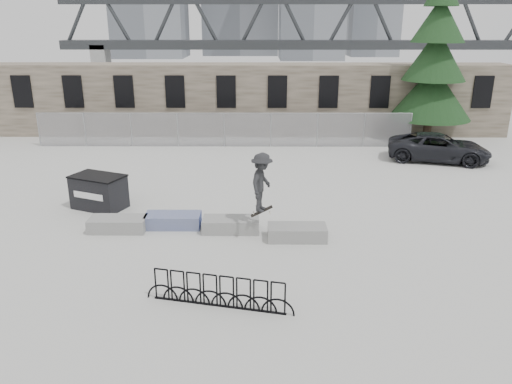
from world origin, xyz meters
TOP-DOWN VIEW (x-y plane):
  - ground at (0.00, 0.00)m, footprint 120.00×120.00m
  - stone_wall at (0.00, 16.24)m, footprint 36.00×2.58m
  - chainlink_fence at (-0.00, 12.50)m, footprint 22.06×0.06m
  - planter_far_left at (-2.97, -0.13)m, footprint 2.00×0.90m
  - planter_center_left at (-1.06, 0.24)m, footprint 2.00×0.90m
  - planter_center_right at (1.07, -0.15)m, footprint 2.00×0.90m
  - planter_offset at (3.37, -0.83)m, footprint 2.00×0.90m
  - dumpster at (-4.30, 2.16)m, footprint 2.38×1.96m
  - bike_rack at (1.02, -5.11)m, footprint 3.95×0.94m
  - spruce_tree at (12.55, 14.20)m, footprint 4.88×4.88m
  - truss_bridge at (10.00, 55.00)m, footprint 70.00×3.00m
  - suv at (11.63, 9.37)m, footprint 5.70×3.74m
  - skateboarder at (2.16, -0.65)m, footprint 1.13×1.48m

SIDE VIEW (x-z plane):
  - ground at x=0.00m, z-range 0.00..0.00m
  - planter_far_left at x=-2.97m, z-range 0.02..0.51m
  - planter_center_left at x=-1.06m, z-range 0.02..0.51m
  - planter_center_right at x=1.07m, z-range 0.02..0.51m
  - planter_offset at x=3.37m, z-range 0.02..0.51m
  - bike_rack at x=1.02m, z-range -0.01..0.89m
  - dumpster at x=-4.30m, z-range 0.01..1.36m
  - suv at x=11.63m, z-range 0.00..1.46m
  - chainlink_fence at x=0.00m, z-range 0.03..2.05m
  - skateboarder at x=2.16m, z-range 0.87..3.09m
  - stone_wall at x=0.00m, z-range 0.01..4.51m
  - truss_bridge at x=10.00m, z-range -0.77..9.03m
  - spruce_tree at x=12.55m, z-range -1.03..10.47m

